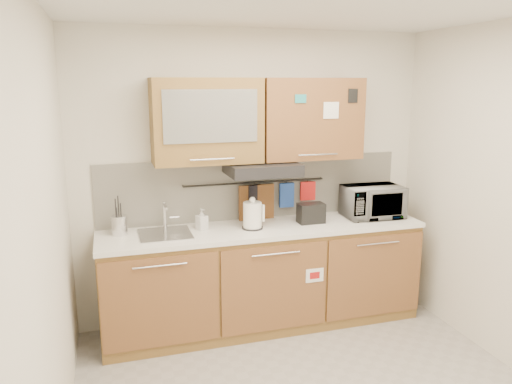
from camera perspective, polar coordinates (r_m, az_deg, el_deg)
ceiling at (r=3.08m, az=8.24°, el=20.85°), size 3.20×3.20×0.00m
wall_back at (r=4.53m, az=-0.25°, el=1.71°), size 3.20×0.00×3.20m
wall_left at (r=2.91m, az=-22.70°, el=-5.38°), size 0.00×3.00×3.00m
base_cabinet at (r=4.51m, az=0.89°, el=-10.24°), size 2.80×0.64×0.88m
countertop at (r=4.34m, az=0.92°, el=-4.22°), size 2.82×0.62×0.04m
backsplash at (r=4.54m, az=-0.21°, el=0.45°), size 2.80×0.02×0.56m
upper_cabinets at (r=4.29m, az=0.36°, el=8.26°), size 1.82×0.37×0.70m
range_hood at (r=4.28m, az=0.70°, el=2.69°), size 0.60×0.46×0.10m
sink at (r=4.18m, az=-10.35°, el=-4.72°), size 0.42×0.40×0.26m
utensil_rail at (r=4.49m, az=-0.07°, el=1.10°), size 1.30×0.02×0.02m
utensil_crock at (r=4.23m, az=-15.34°, el=-3.65°), size 0.17×0.17×0.32m
kettle at (r=4.25m, az=-0.39°, el=-2.76°), size 0.20×0.18×0.28m
toaster at (r=4.45m, az=6.30°, el=-2.38°), size 0.23×0.14×0.18m
microwave at (r=4.73m, az=13.16°, el=-1.07°), size 0.54×0.37×0.29m
soap_bottle at (r=4.25m, az=-6.22°, el=-3.10°), size 0.11×0.11×0.18m
cutting_board at (r=4.53m, az=0.06°, el=-1.72°), size 0.33×0.04×0.41m
oven_mitt at (r=4.60m, az=3.52°, el=-0.35°), size 0.14×0.03×0.23m
dark_pouch at (r=4.50m, az=-0.12°, el=-0.52°), size 0.14×0.09×0.21m
pot_holder at (r=4.67m, az=5.94°, el=0.12°), size 0.14×0.04×0.17m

